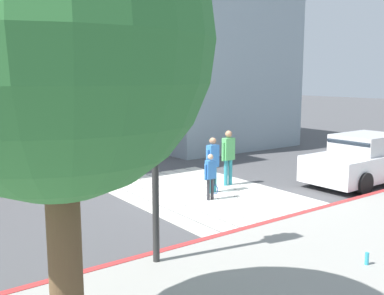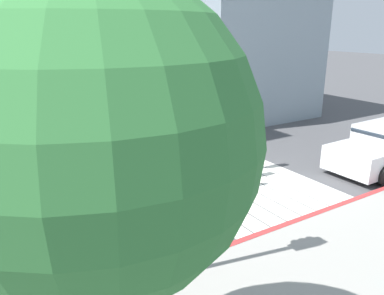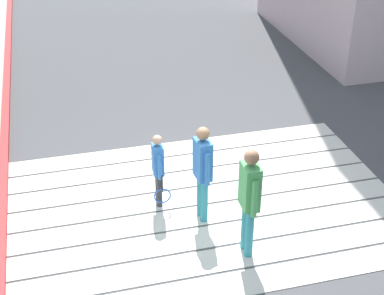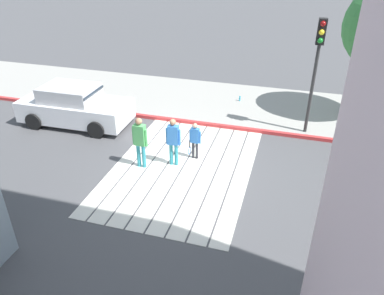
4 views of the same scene
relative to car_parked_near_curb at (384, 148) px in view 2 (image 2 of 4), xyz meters
name	(u,v)px [view 2 (image 2 of 4)]	position (x,y,z in m)	size (l,w,h in m)	color
ground_plane	(231,179)	(2.00, 5.08, -0.73)	(120.00, 120.00, 0.00)	#4C4C4F
crosswalk_stripes	(231,179)	(2.00, 5.08, -0.73)	(6.40, 4.35, 0.01)	silver
curb_painted	(309,218)	(-1.25, 5.08, -0.67)	(0.16, 40.00, 0.13)	#BC3333
building_far_south	(229,35)	(10.50, -1.13, 3.59)	(8.00, 7.04, 8.64)	#8C9EA8
car_parked_near_curb	(384,148)	(0.00, 0.00, 0.00)	(2.04, 4.33, 1.57)	white
traffic_light_corner	(193,128)	(-1.58, 8.81, 2.30)	(0.39, 0.28, 4.24)	#2D2D2D
street_tree	(101,144)	(-3.50, 11.11, 2.90)	(3.20, 3.20, 5.32)	brown
pedestrian_adult_lead	(243,151)	(1.86, 4.75, 0.22)	(0.24, 0.48, 1.65)	teal
pedestrian_adult_trailing	(257,141)	(2.28, 3.78, 0.28)	(0.23, 0.51, 1.74)	teal
pedestrian_child_with_racket	(241,166)	(1.27, 5.29, 0.00)	(0.28, 0.40, 1.30)	#333338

